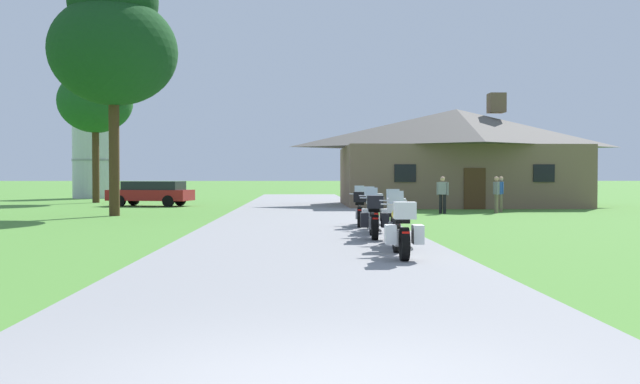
# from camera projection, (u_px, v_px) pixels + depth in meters

# --- Properties ---
(ground_plane) EXTENTS (500.00, 500.00, 0.00)m
(ground_plane) POSITION_uv_depth(u_px,v_px,m) (302.00, 223.00, 24.94)
(ground_plane) COLOR #4C8433
(asphalt_driveway) EXTENTS (6.40, 80.00, 0.06)m
(asphalt_driveway) POSITION_uv_depth(u_px,v_px,m) (302.00, 226.00, 22.94)
(asphalt_driveway) COLOR gray
(asphalt_driveway) RESTS_ON ground
(motorcycle_yellow_nearest_to_camera) EXTENTS (0.74, 2.08, 1.30)m
(motorcycle_yellow_nearest_to_camera) POSITION_uv_depth(u_px,v_px,m) (402.00, 230.00, 13.61)
(motorcycle_yellow_nearest_to_camera) COLOR black
(motorcycle_yellow_nearest_to_camera) RESTS_ON asphalt_driveway
(motorcycle_black_second_in_row) EXTENTS (0.67, 2.08, 1.30)m
(motorcycle_black_second_in_row) POSITION_uv_depth(u_px,v_px,m) (395.00, 222.00, 15.92)
(motorcycle_black_second_in_row) COLOR black
(motorcycle_black_second_in_row) RESTS_ON asphalt_driveway
(motorcycle_blue_third_in_row) EXTENTS (0.77, 2.08, 1.30)m
(motorcycle_blue_third_in_row) POSITION_uv_depth(u_px,v_px,m) (374.00, 217.00, 17.96)
(motorcycle_blue_third_in_row) COLOR black
(motorcycle_blue_third_in_row) RESTS_ON asphalt_driveway
(motorcycle_silver_fourth_in_row) EXTENTS (0.72, 2.08, 1.30)m
(motorcycle_silver_fourth_in_row) POSITION_uv_depth(u_px,v_px,m) (373.00, 213.00, 20.18)
(motorcycle_silver_fourth_in_row) COLOR black
(motorcycle_silver_fourth_in_row) RESTS_ON asphalt_driveway
(motorcycle_green_farthest_in_row) EXTENTS (0.66, 2.08, 1.30)m
(motorcycle_green_farthest_in_row) POSITION_uv_depth(u_px,v_px,m) (360.00, 209.00, 22.44)
(motorcycle_green_farthest_in_row) COLOR black
(motorcycle_green_farthest_in_row) RESTS_ON asphalt_driveway
(stone_lodge) EXTENTS (13.44, 8.71, 6.38)m
(stone_lodge) POSITION_uv_depth(u_px,v_px,m) (456.00, 156.00, 39.33)
(stone_lodge) COLOR brown
(stone_lodge) RESTS_ON ground
(bystander_gray_shirt_near_lodge) EXTENTS (0.24, 0.55, 1.67)m
(bystander_gray_shirt_near_lodge) POSITION_uv_depth(u_px,v_px,m) (496.00, 193.00, 31.54)
(bystander_gray_shirt_near_lodge) COLOR #75664C
(bystander_gray_shirt_near_lodge) RESTS_ON ground
(bystander_gray_shirt_beside_signpost) EXTENTS (0.50, 0.36, 1.67)m
(bystander_gray_shirt_beside_signpost) POSITION_uv_depth(u_px,v_px,m) (443.00, 193.00, 31.09)
(bystander_gray_shirt_beside_signpost) COLOR black
(bystander_gray_shirt_beside_signpost) RESTS_ON ground
(bystander_blue_shirt_by_tree) EXTENTS (0.33, 0.52, 1.67)m
(bystander_blue_shirt_by_tree) POSITION_uv_depth(u_px,v_px,m) (501.00, 192.00, 32.41)
(bystander_blue_shirt_by_tree) COLOR #75664C
(bystander_blue_shirt_by_tree) RESTS_ON ground
(tree_left_near) EXTENTS (5.35, 5.35, 11.08)m
(tree_left_near) POSITION_uv_depth(u_px,v_px,m) (113.00, 37.00, 29.19)
(tree_left_near) COLOR #422D19
(tree_left_near) RESTS_ON ground
(tree_left_far) EXTENTS (4.67, 4.67, 10.04)m
(tree_left_far) POSITION_uv_depth(u_px,v_px,m) (95.00, 93.00, 43.95)
(tree_left_far) COLOR #422D19
(tree_left_far) RESTS_ON ground
(metal_silo_distant) EXTENTS (3.32, 3.32, 6.65)m
(metal_silo_distant) POSITION_uv_depth(u_px,v_px,m) (94.00, 155.00, 53.44)
(metal_silo_distant) COLOR #B2B7BC
(metal_silo_distant) RESTS_ON ground
(parked_red_suv_far_left) EXTENTS (4.89, 2.80, 1.40)m
(parked_red_suv_far_left) POSITION_uv_depth(u_px,v_px,m) (151.00, 192.00, 39.00)
(parked_red_suv_far_left) COLOR maroon
(parked_red_suv_far_left) RESTS_ON ground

